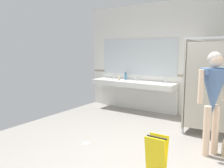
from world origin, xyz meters
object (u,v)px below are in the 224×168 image
person_standing (213,91)px  wet_floor_sign (156,156)px  paper_cup (119,78)px  soap_dispenser (126,76)px

person_standing → wet_floor_sign: person_standing is taller
person_standing → wet_floor_sign: bearing=-113.4°
paper_cup → person_standing: bearing=-31.4°
paper_cup → soap_dispenser: bearing=64.6°
person_standing → soap_dispenser: 3.35m
paper_cup → wet_floor_sign: size_ratio=0.18×
person_standing → paper_cup: person_standing is taller
soap_dispenser → wet_floor_sign: (2.25, -3.05, -0.65)m
paper_cup → wet_floor_sign: paper_cup is taller
person_standing → soap_dispenser: bearing=144.7°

